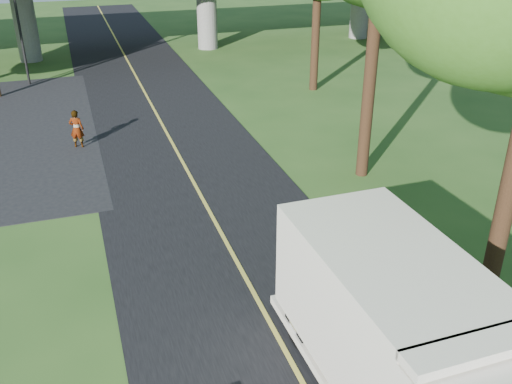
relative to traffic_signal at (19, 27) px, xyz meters
name	(u,v)px	position (x,y,z in m)	size (l,w,h in m)	color
ground	(300,379)	(6.00, -26.00, -3.20)	(120.00, 120.00, 0.00)	#2C501C
road	(195,185)	(6.00, -16.00, -3.19)	(7.00, 90.00, 0.02)	black
lane_line	(195,185)	(6.00, -16.00, -3.17)	(0.12, 90.00, 0.01)	gold
traffic_signal	(19,27)	(0.00, 0.00, 0.00)	(0.18, 0.22, 5.20)	black
step_van	(408,341)	(7.59, -27.33, -1.49)	(2.87, 7.55, 3.15)	silver
pedestrian	(77,129)	(2.20, -10.80, -2.39)	(0.59, 0.39, 1.63)	gray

